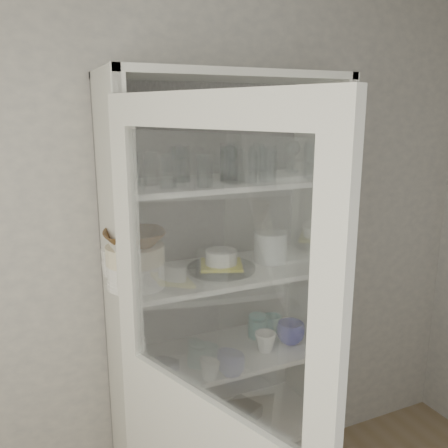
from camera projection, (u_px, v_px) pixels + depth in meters
name	position (u px, v px, depth m)	size (l,w,h in m)	color
wall_back	(165.00, 252.00, 2.22)	(3.60, 0.02, 2.60)	#A1A09B
pantry_cabinet	(219.00, 329.00, 2.24)	(1.00, 0.45, 2.10)	silver
tumbler_0	(168.00, 171.00, 1.78)	(0.06, 0.06, 0.13)	silver
tumbler_1	(205.00, 171.00, 1.81)	(0.06, 0.06, 0.12)	silver
tumbler_2	(234.00, 166.00, 1.89)	(0.07, 0.07, 0.14)	silver
tumbler_3	(250.00, 167.00, 1.92)	(0.06, 0.06, 0.13)	silver
tumbler_4	(268.00, 163.00, 1.96)	(0.07, 0.07, 0.15)	silver
tumbler_5	(313.00, 161.00, 2.03)	(0.08, 0.08, 0.15)	silver
tumbler_6	(324.00, 162.00, 2.04)	(0.07, 0.07, 0.14)	silver
tumbler_7	(132.00, 169.00, 1.84)	(0.06, 0.06, 0.13)	silver
tumbler_8	(151.00, 169.00, 1.86)	(0.06, 0.06, 0.13)	silver
tumbler_9	(181.00, 164.00, 1.95)	(0.07, 0.07, 0.15)	silver
tumbler_10	(229.00, 163.00, 1.99)	(0.07, 0.07, 0.14)	silver
tumbler_11	(229.00, 161.00, 2.02)	(0.08, 0.08, 0.15)	silver
goblet_0	(179.00, 160.00, 2.05)	(0.07, 0.07, 0.16)	silver
goblet_1	(231.00, 158.00, 2.09)	(0.07, 0.07, 0.16)	silver
goblet_2	(257.00, 157.00, 2.14)	(0.07, 0.07, 0.16)	silver
goblet_3	(293.00, 155.00, 2.26)	(0.07, 0.07, 0.16)	silver
plate_stack_front	(136.00, 274.00, 1.89)	(0.23, 0.23, 0.10)	white
plate_stack_back	(125.00, 260.00, 2.05)	(0.20, 0.20, 0.11)	white
cream_bowl	(135.00, 254.00, 1.87)	(0.23, 0.23, 0.07)	#F0E3C3
terracotta_bowl	(135.00, 238.00, 1.86)	(0.24, 0.24, 0.06)	brown
glass_platter	(221.00, 268.00, 2.09)	(0.30, 0.30, 0.02)	silver
yellow_trivet	(221.00, 265.00, 2.09)	(0.18, 0.18, 0.01)	yellow
white_ramekin	(221.00, 257.00, 2.08)	(0.14, 0.14, 0.06)	white
grey_bowl_stack	(271.00, 247.00, 2.20)	(0.15, 0.15, 0.14)	silver
mug_blue	(291.00, 333.00, 2.26)	(0.13, 0.13, 0.10)	#1E2B98
mug_teal	(272.00, 324.00, 2.37)	(0.10, 0.10, 0.09)	teal
mug_white	(265.00, 342.00, 2.19)	(0.10, 0.10, 0.09)	white
teal_jar	(257.00, 326.00, 2.33)	(0.09, 0.09, 0.11)	teal
measuring_cups	(163.00, 366.00, 2.02)	(0.11, 0.11, 0.04)	silver
white_canister	(135.00, 353.00, 2.06)	(0.10, 0.10, 0.12)	white
cream_dish	(172.00, 434.00, 2.19)	(0.21, 0.21, 0.06)	#F0E3C3
tin_box	(237.00, 414.00, 2.33)	(0.21, 0.15, 0.06)	gray
tumbler_12	(229.00, 164.00, 1.93)	(0.07, 0.07, 0.15)	silver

